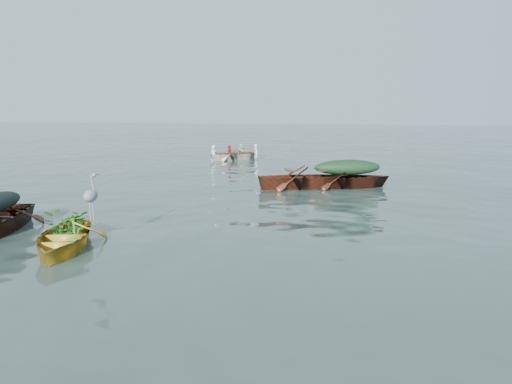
% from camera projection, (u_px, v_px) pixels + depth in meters
% --- Properties ---
extents(ground, '(140.00, 140.00, 0.00)m').
position_uv_depth(ground, '(240.00, 223.00, 11.81)').
color(ground, '#364B40').
rests_on(ground, ground).
extents(yellow_dinghy, '(2.27, 3.44, 0.86)m').
position_uv_depth(yellow_dinghy, '(64.00, 250.00, 9.59)').
color(yellow_dinghy, '#B68F23').
rests_on(yellow_dinghy, ground).
extents(green_tarp_boat, '(4.32, 2.36, 0.95)m').
position_uv_depth(green_tarp_boat, '(347.00, 188.00, 17.02)').
color(green_tarp_boat, '#421C0F').
rests_on(green_tarp_boat, ground).
extents(open_wooden_boat, '(4.57, 2.70, 1.02)m').
position_uv_depth(open_wooden_boat, '(304.00, 188.00, 16.88)').
color(open_wooden_boat, maroon).
rests_on(open_wooden_boat, ground).
extents(rowed_boat, '(3.62, 2.69, 0.81)m').
position_uv_depth(rowed_boat, '(235.00, 160.00, 25.89)').
color(rowed_boat, white).
rests_on(rowed_boat, ground).
extents(green_tarp_cover, '(2.38, 1.30, 0.52)m').
position_uv_depth(green_tarp_cover, '(348.00, 166.00, 16.89)').
color(green_tarp_cover, black).
rests_on(green_tarp_cover, green_tarp_boat).
extents(thwart_benches, '(2.33, 1.48, 0.04)m').
position_uv_depth(thwart_benches, '(305.00, 173.00, 16.79)').
color(thwart_benches, '#441F10').
rests_on(thwart_benches, open_wooden_boat).
extents(heron, '(0.39, 0.47, 0.92)m').
position_uv_depth(heron, '(91.00, 203.00, 9.56)').
color(heron, gray).
rests_on(heron, yellow_dinghy).
extents(dinghy_weeds, '(0.94, 1.07, 0.60)m').
position_uv_depth(dinghy_weeds, '(70.00, 207.00, 10.01)').
color(dinghy_weeds, '#316119').
rests_on(dinghy_weeds, yellow_dinghy).
extents(rowers, '(2.64, 2.07, 0.76)m').
position_uv_depth(rowers, '(235.00, 145.00, 25.76)').
color(rowers, white).
rests_on(rowers, rowed_boat).
extents(oars, '(1.81, 2.56, 0.06)m').
position_uv_depth(oars, '(235.00, 152.00, 25.82)').
color(oars, brown).
rests_on(oars, rowed_boat).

